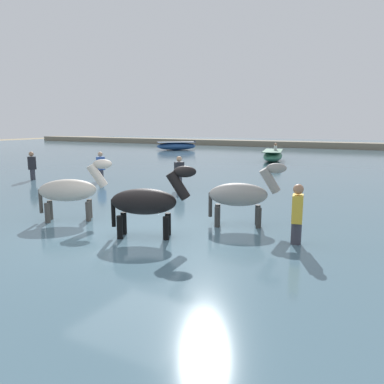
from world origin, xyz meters
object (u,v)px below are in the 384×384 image
Objects in this scene: horse_trailing_grey at (241,197)px; boat_mid_channel at (273,156)px; boat_near_starboard at (176,146)px; person_wading_mid at (297,223)px; person_wading_close at (101,170)px; horse_lead_pinto at (71,192)px; horse_flank_black at (147,204)px; person_spectator_far at (32,170)px; person_onlooker_left at (179,177)px.

horse_trailing_grey is 0.47× the size of boat_mid_channel.
person_wading_mid is (15.91, -22.25, 0.06)m from boat_near_starboard.
boat_mid_channel is 12.16m from person_wading_close.
horse_flank_black is at bearing -6.36° from horse_lead_pinto.
horse_flank_black is 10.00m from person_spectator_far.
person_onlooker_left is (-3.78, 3.66, -0.26)m from horse_trailing_grey.
horse_trailing_grey is 1.17× the size of person_onlooker_left.
horse_trailing_grey is 0.54× the size of boat_near_starboard.
horse_lead_pinto is at bearing -32.28° from person_spectator_far.
person_wading_close is 10.30m from person_wading_mid.
boat_near_starboard is at bearing 119.39° from horse_flank_black.
person_spectator_far is 1.00× the size of person_wading_mid.
horse_lead_pinto is 1.18× the size of person_wading_mid.
person_wading_close is at bearing 25.84° from person_spectator_far.
horse_trailing_grey is at bearing -44.11° from person_onlooker_left.
boat_mid_channel is at bearing 97.85° from horse_flank_black.
person_onlooker_left is at bearing 139.75° from person_wading_mid.
person_onlooker_left is at bearing 89.53° from horse_lead_pinto.
person_spectator_far is (-8.98, 4.41, -0.28)m from horse_flank_black.
horse_trailing_grey reaches higher than person_spectator_far.
person_onlooker_left is at bearing -90.11° from boat_mid_channel.
person_wading_mid is (11.80, -3.42, 0.00)m from person_spectator_far.
boat_near_starboard is 2.18× the size of person_wading_mid.
horse_flank_black is 1.19× the size of person_wading_close.
person_wading_mid is at bearing 7.79° from horse_lead_pinto.
boat_near_starboard is 0.88× the size of boat_mid_channel.
boat_near_starboard is at bearing 123.95° from horse_trailing_grey.
person_spectator_far and person_onlooker_left have the same top height.
horse_trailing_grey is at bearing -14.44° from person_spectator_far.
boat_near_starboard is at bearing 111.00° from person_wading_close.
person_wading_close and person_wading_mid have the same top height.
horse_trailing_grey is at bearing 21.01° from horse_lead_pinto.
person_onlooker_left is at bearing 135.89° from horse_trailing_grey.
horse_lead_pinto is 0.54× the size of boat_near_starboard.
boat_near_starboard is at bearing 120.95° from person_onlooker_left.
boat_near_starboard is at bearing 114.89° from horse_lead_pinto.
horse_flank_black is 26.67m from boat_near_starboard.
person_wading_close is at bearing 152.89° from person_wading_mid.
horse_trailing_grey is 2.22m from horse_flank_black.
horse_lead_pinto is 0.99× the size of horse_flank_black.
horse_flank_black reaches higher than person_onlooker_left.
person_spectator_far is 1.00× the size of person_wading_close.
person_spectator_far is at bearing -77.69° from boat_near_starboard.
person_wading_mid is at bearing -16.16° from person_spectator_far.
horse_trailing_grey is 8.68m from person_wading_close.
person_spectator_far reaches higher than boat_near_starboard.
horse_lead_pinto reaches higher than horse_trailing_grey.
person_wading_close is 1.00× the size of person_onlooker_left.
person_wading_mid is at bearing -40.25° from person_onlooker_left.
horse_flank_black reaches higher than horse_trailing_grey.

